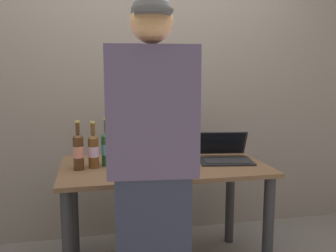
# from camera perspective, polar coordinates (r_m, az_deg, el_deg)

# --- Properties ---
(desk) EXTENTS (1.31, 0.75, 0.75)m
(desk) POSITION_cam_1_polar(r_m,az_deg,el_deg) (2.41, -0.71, -9.20)
(desk) COLOR brown
(desk) RESTS_ON ground
(laptop) EXTENTS (0.40, 0.38, 0.18)m
(laptop) POSITION_cam_1_polar(r_m,az_deg,el_deg) (2.50, 8.85, -4.41)
(laptop) COLOR black
(laptop) RESTS_ON desk
(beer_bottle_dark) EXTENTS (0.07, 0.07, 0.31)m
(beer_bottle_dark) POSITION_cam_1_polar(r_m,az_deg,el_deg) (2.35, -9.58, -3.36)
(beer_bottle_dark) COLOR #1E5123
(beer_bottle_dark) RESTS_ON desk
(beer_bottle_brown) EXTENTS (0.06, 0.06, 0.30)m
(beer_bottle_brown) POSITION_cam_1_polar(r_m,az_deg,el_deg) (2.28, -13.92, -3.80)
(beer_bottle_brown) COLOR #472B14
(beer_bottle_brown) RESTS_ON desk
(beer_bottle_green) EXTENTS (0.07, 0.07, 0.29)m
(beer_bottle_green) POSITION_cam_1_polar(r_m,az_deg,el_deg) (2.30, -11.66, -3.77)
(beer_bottle_green) COLOR brown
(beer_bottle_green) RESTS_ON desk
(person_figure) EXTENTS (0.44, 0.29, 1.69)m
(person_figure) POSITION_cam_1_polar(r_m,az_deg,el_deg) (1.73, -2.45, -7.51)
(person_figure) COLOR #2D3347
(person_figure) RESTS_ON ground
(back_wall) EXTENTS (6.00, 0.10, 2.60)m
(back_wall) POSITION_cam_1_polar(r_m,az_deg,el_deg) (2.98, -3.39, 7.67)
(back_wall) COLOR gray
(back_wall) RESTS_ON ground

